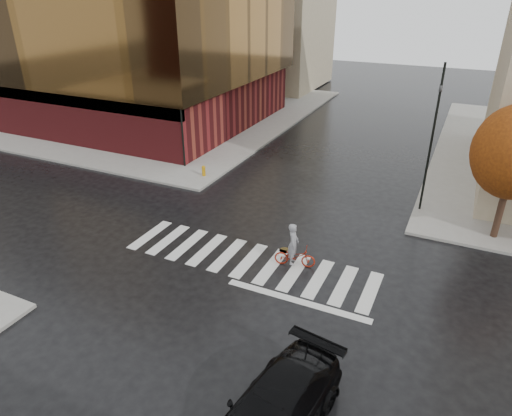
{
  "coord_description": "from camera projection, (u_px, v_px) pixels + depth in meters",
  "views": [
    {
      "loc": [
        7.75,
        -15.15,
        11.32
      ],
      "look_at": [
        -0.28,
        1.84,
        2.0
      ],
      "focal_mm": 32.0,
      "sensor_mm": 36.0,
      "label": 1
    }
  ],
  "objects": [
    {
      "name": "fire_hydrant",
      "position": [
        204.0,
        170.0,
        29.19
      ],
      "size": [
        0.25,
        0.25,
        0.69
      ],
      "color": "#BA7E0A",
      "rests_on": "sidewalk_nw"
    },
    {
      "name": "crosswalk",
      "position": [
        249.0,
        260.0,
        20.66
      ],
      "size": [
        12.0,
        3.0,
        0.01
      ],
      "primitive_type": "cube",
      "color": "silver",
      "rests_on": "ground"
    },
    {
      "name": "office_glass",
      "position": [
        109.0,
        21.0,
        39.58
      ],
      "size": [
        27.0,
        19.0,
        16.0
      ],
      "color": "maroon",
      "rests_on": "sidewalk_nw"
    },
    {
      "name": "manhole",
      "position": [
        285.0,
        250.0,
        21.43
      ],
      "size": [
        0.72,
        0.72,
        0.01
      ],
      "primitive_type": "cylinder",
      "rotation": [
        0.0,
        0.0,
        -0.35
      ],
      "color": "#4F3E1C",
      "rests_on": "ground"
    },
    {
      "name": "cyclist",
      "position": [
        294.0,
        252.0,
        20.01
      ],
      "size": [
        1.91,
        1.01,
        2.06
      ],
      "rotation": [
        0.0,
        0.0,
        1.79
      ],
      "color": "maroon",
      "rests_on": "ground"
    },
    {
      "name": "traffic_light_ne",
      "position": [
        434.0,
        129.0,
        23.08
      ],
      "size": [
        0.19,
        0.21,
        7.77
      ],
      "rotation": [
        0.0,
        0.0,
        3.28
      ],
      "color": "black",
      "rests_on": "sidewalk_ne"
    },
    {
      "name": "sidewalk_nw",
      "position": [
        150.0,
        109.0,
        45.28
      ],
      "size": [
        30.0,
        30.0,
        0.15
      ],
      "primitive_type": "cube",
      "color": "gray",
      "rests_on": "ground"
    },
    {
      "name": "traffic_light_nw",
      "position": [
        180.0,
        103.0,
        29.04
      ],
      "size": [
        0.22,
        0.2,
        7.45
      ],
      "rotation": [
        0.0,
        0.0,
        -1.27
      ],
      "color": "black",
      "rests_on": "sidewalk_nw"
    },
    {
      "name": "ground",
      "position": [
        244.0,
        266.0,
        20.26
      ],
      "size": [
        120.0,
        120.0,
        0.0
      ],
      "primitive_type": "plane",
      "color": "black",
      "rests_on": "ground"
    },
    {
      "name": "sedan",
      "position": [
        273.0,
        414.0,
        12.41
      ],
      "size": [
        3.04,
        5.69,
        1.57
      ],
      "primitive_type": "imported",
      "rotation": [
        0.0,
        0.0,
        -0.16
      ],
      "color": "black",
      "rests_on": "ground"
    }
  ]
}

